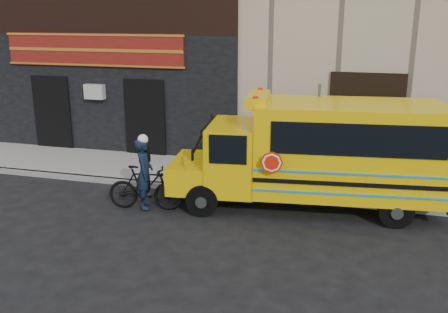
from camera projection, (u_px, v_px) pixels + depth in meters
name	position (u px, v px, depth m)	size (l,w,h in m)	color
ground	(180.00, 230.00, 11.54)	(120.00, 120.00, 0.00)	black
curb	(212.00, 190.00, 13.93)	(40.00, 0.20, 0.15)	gray
sidewalk	(226.00, 174.00, 15.32)	(40.00, 3.00, 0.15)	gray
school_bus	(320.00, 151.00, 12.47)	(7.10, 2.91, 2.92)	black
sign_pole	(317.00, 136.00, 13.27)	(0.09, 0.27, 3.07)	#464F48
bicycle	(145.00, 188.00, 12.64)	(0.54, 1.92, 1.16)	black
cyclist	(145.00, 175.00, 12.57)	(0.66, 0.43, 1.80)	black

